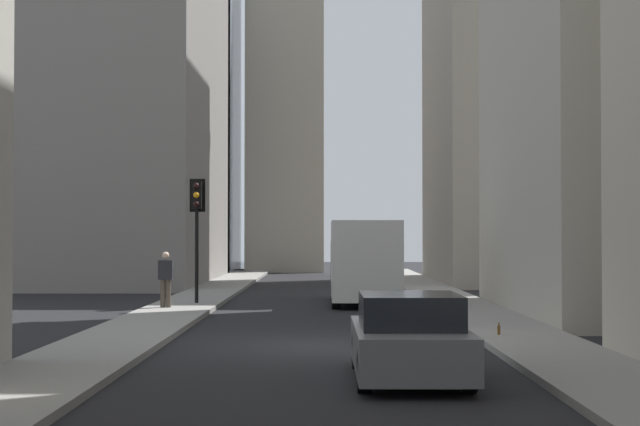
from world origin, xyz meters
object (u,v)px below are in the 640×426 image
(delivery_truck, at_px, (364,262))
(traffic_light_midblock, at_px, (197,211))
(hatchback_grey, at_px, (409,339))
(pedestrian, at_px, (166,277))
(discarded_bottle, at_px, (499,330))

(delivery_truck, relative_size, traffic_light_midblock, 1.57)
(traffic_light_midblock, bearing_deg, delivery_truck, -74.72)
(hatchback_grey, distance_m, pedestrian, 15.85)
(hatchback_grey, distance_m, discarded_bottle, 6.58)
(pedestrian, bearing_deg, traffic_light_midblock, -18.85)
(hatchback_grey, xyz_separation_m, discarded_bottle, (6.07, -2.53, -0.42))
(delivery_truck, bearing_deg, hatchback_grey, 180.00)
(pedestrian, distance_m, discarded_bottle, 12.25)
(traffic_light_midblock, height_order, pedestrian, traffic_light_midblock)
(delivery_truck, bearing_deg, discarded_bottle, -168.15)
(delivery_truck, relative_size, discarded_bottle, 23.93)
(hatchback_grey, bearing_deg, traffic_light_midblock, 18.58)
(pedestrian, bearing_deg, hatchback_grey, -156.66)
(delivery_truck, distance_m, traffic_light_midblock, 6.02)
(pedestrian, bearing_deg, delivery_truck, -60.36)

